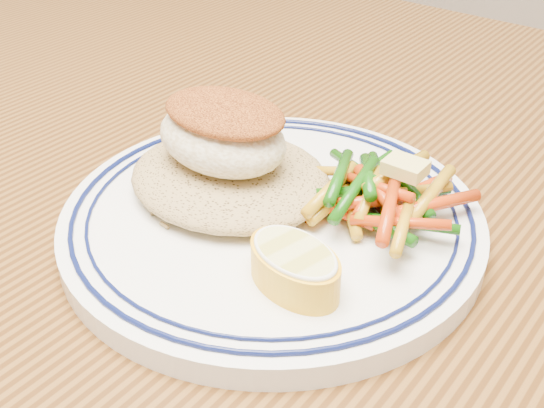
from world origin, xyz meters
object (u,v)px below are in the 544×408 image
Objects in this scene: dining_table at (273,316)px; lemon_wedge at (295,265)px; fish_fillet at (223,131)px; vegetable_pile at (377,195)px; plate at (272,218)px; rice_pilaf at (230,173)px.

dining_table is 23.36× the size of lemon_wedge.
fish_fillet is 0.10m from vegetable_pile.
dining_table is at bearing 39.74° from fish_fillet.
dining_table is 0.11m from plate.
plate is at bearing -3.80° from rice_pilaf.
rice_pilaf is at bearing 150.12° from lemon_wedge.
rice_pilaf is 1.45× the size of fish_fillet.
rice_pilaf is at bearing -135.47° from dining_table.
fish_fillet is 1.42× the size of lemon_wedge.
lemon_wedge reaches higher than dining_table.
vegetable_pile is (0.05, 0.04, 0.02)m from plate.
lemon_wedge is (0.05, -0.05, 0.02)m from plate.
plate is at bearing -2.81° from fish_fillet.
dining_table is 16.43× the size of fish_fillet.
vegetable_pile is at bearing 19.96° from fish_fillet.
rice_pilaf is 2.05× the size of lemon_wedge.
plate is at bearing 137.25° from lemon_wedge.
dining_table is 14.47× the size of vegetable_pile.
plate is 0.04m from rice_pilaf.
rice_pilaf is at bearing -159.41° from vegetable_pile.
lemon_wedge is at bearing -90.40° from vegetable_pile.
fish_fillet reaches higher than plate.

